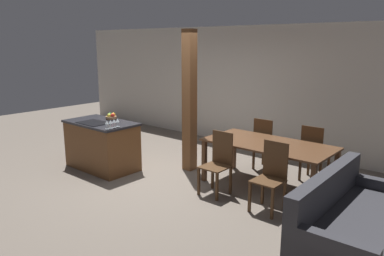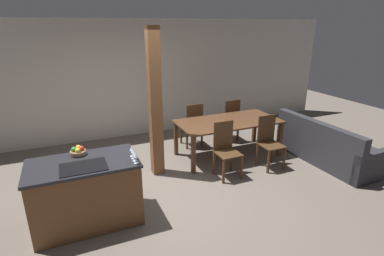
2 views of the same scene
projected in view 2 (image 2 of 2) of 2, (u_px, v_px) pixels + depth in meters
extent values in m
plane|color=#665B51|center=(163.00, 191.00, 4.87)|extent=(16.00, 16.00, 0.00)
cube|color=beige|center=(123.00, 80.00, 6.90)|extent=(11.20, 0.08, 2.70)
cube|color=brown|center=(87.00, 194.00, 4.00)|extent=(1.35, 0.75, 0.86)
cube|color=#232328|center=(83.00, 164.00, 3.86)|extent=(1.39, 0.79, 0.04)
cube|color=black|center=(83.00, 167.00, 3.71)|extent=(0.56, 0.40, 0.01)
cylinder|color=#99704C|center=(78.00, 152.00, 4.05)|extent=(0.21, 0.21, 0.05)
sphere|color=red|center=(81.00, 149.00, 4.06)|extent=(0.08, 0.08, 0.08)
sphere|color=gold|center=(78.00, 148.00, 4.08)|extent=(0.08, 0.08, 0.08)
sphere|color=#3D8E38|center=(74.00, 150.00, 4.02)|extent=(0.08, 0.08, 0.08)
sphere|color=yellow|center=(78.00, 151.00, 4.00)|extent=(0.07, 0.07, 0.07)
cylinder|color=silver|center=(136.00, 163.00, 3.80)|extent=(0.06, 0.06, 0.00)
cylinder|color=silver|center=(136.00, 160.00, 3.78)|extent=(0.01, 0.01, 0.08)
cone|color=silver|center=(136.00, 155.00, 3.76)|extent=(0.06, 0.06, 0.06)
cylinder|color=silver|center=(135.00, 161.00, 3.86)|extent=(0.06, 0.06, 0.00)
cylinder|color=silver|center=(135.00, 158.00, 3.85)|extent=(0.01, 0.01, 0.08)
cone|color=silver|center=(134.00, 153.00, 3.83)|extent=(0.06, 0.06, 0.06)
cylinder|color=silver|center=(134.00, 158.00, 3.93)|extent=(0.06, 0.06, 0.00)
cylinder|color=silver|center=(133.00, 155.00, 3.91)|extent=(0.01, 0.01, 0.08)
cone|color=silver|center=(133.00, 151.00, 3.89)|extent=(0.06, 0.06, 0.06)
cylinder|color=silver|center=(132.00, 156.00, 3.99)|extent=(0.06, 0.06, 0.00)
cylinder|color=silver|center=(132.00, 153.00, 3.98)|extent=(0.01, 0.01, 0.08)
cone|color=silver|center=(132.00, 148.00, 3.96)|extent=(0.06, 0.06, 0.06)
cube|color=#51331E|center=(228.00, 121.00, 5.99)|extent=(2.06, 1.02, 0.03)
cube|color=#51331E|center=(193.00, 155.00, 5.37)|extent=(0.07, 0.07, 0.72)
cube|color=#51331E|center=(280.00, 139.00, 6.09)|extent=(0.07, 0.07, 0.72)
cube|color=#51331E|center=(176.00, 138.00, 6.14)|extent=(0.07, 0.07, 0.72)
cube|color=#51331E|center=(255.00, 126.00, 6.86)|extent=(0.07, 0.07, 0.72)
cube|color=#472D19|center=(228.00, 153.00, 5.21)|extent=(0.40, 0.40, 0.02)
cube|color=#472D19|center=(223.00, 135.00, 5.28)|extent=(0.38, 0.02, 0.52)
cube|color=#472D19|center=(224.00, 171.00, 5.06)|extent=(0.04, 0.04, 0.44)
cube|color=#472D19|center=(241.00, 168.00, 5.20)|extent=(0.04, 0.04, 0.44)
cube|color=#472D19|center=(214.00, 163.00, 5.37)|extent=(0.04, 0.04, 0.44)
cube|color=#472D19|center=(231.00, 160.00, 5.50)|extent=(0.04, 0.04, 0.44)
cube|color=#472D19|center=(271.00, 145.00, 5.55)|extent=(0.40, 0.40, 0.02)
cube|color=#472D19|center=(266.00, 128.00, 5.63)|extent=(0.38, 0.02, 0.52)
cube|color=#472D19|center=(268.00, 162.00, 5.41)|extent=(0.04, 0.04, 0.44)
cube|color=#472D19|center=(284.00, 159.00, 5.54)|extent=(0.04, 0.04, 0.44)
cube|color=#472D19|center=(257.00, 155.00, 5.72)|extent=(0.04, 0.04, 0.44)
cube|color=#472D19|center=(272.00, 152.00, 5.85)|extent=(0.04, 0.04, 0.44)
cube|color=#472D19|center=(191.00, 126.00, 6.61)|extent=(0.40, 0.40, 0.02)
cube|color=#472D19|center=(195.00, 116.00, 6.36)|extent=(0.38, 0.02, 0.52)
cube|color=#472D19|center=(195.00, 132.00, 6.91)|extent=(0.04, 0.04, 0.44)
cube|color=#472D19|center=(181.00, 134.00, 6.78)|extent=(0.04, 0.04, 0.44)
cube|color=#472D19|center=(202.00, 137.00, 6.60)|extent=(0.04, 0.04, 0.44)
cube|color=#472D19|center=(187.00, 139.00, 6.47)|extent=(0.04, 0.04, 0.44)
cube|color=#472D19|center=(228.00, 121.00, 6.96)|extent=(0.40, 0.40, 0.02)
cube|color=#472D19|center=(232.00, 112.00, 6.71)|extent=(0.38, 0.02, 0.52)
cube|color=#472D19|center=(230.00, 127.00, 7.25)|extent=(0.04, 0.04, 0.44)
cube|color=#472D19|center=(217.00, 129.00, 7.12)|extent=(0.04, 0.04, 0.44)
cube|color=#472D19|center=(238.00, 131.00, 6.95)|extent=(0.04, 0.04, 0.44)
cube|color=#472D19|center=(224.00, 133.00, 6.82)|extent=(0.04, 0.04, 0.44)
cube|color=#2D2D33|center=(328.00, 150.00, 5.94)|extent=(0.95, 2.06, 0.42)
cube|color=#2D2D33|center=(317.00, 133.00, 5.66)|extent=(0.20, 2.04, 0.43)
cube|color=#2D2D33|center=(374.00, 166.00, 5.11)|extent=(0.91, 0.16, 0.56)
cube|color=#2D2D33|center=(295.00, 132.00, 6.74)|extent=(0.91, 0.16, 0.56)
cube|color=brown|center=(155.00, 105.00, 5.09)|extent=(0.20, 0.20, 2.57)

